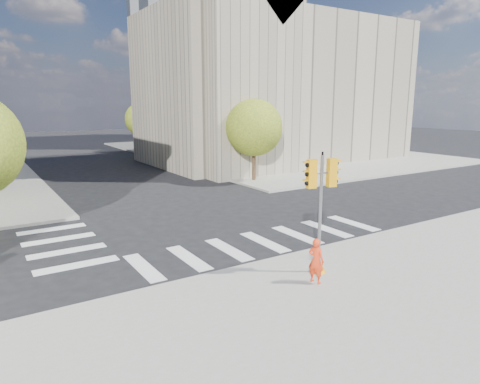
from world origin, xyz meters
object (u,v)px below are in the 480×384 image
traffic_signal (320,223)px  photographer (316,261)px  lamp_near (232,119)px  lamp_far (165,114)px

traffic_signal → photographer: (-0.68, -0.62, -1.00)m
lamp_near → photographer: lamp_near is taller
traffic_signal → lamp_near: bearing=78.5°
lamp_far → photographer: bearing=-105.1°
lamp_near → photographer: size_ratio=5.42×
traffic_signal → photographer: traffic_signal is taller
traffic_signal → photographer: 1.36m
lamp_far → traffic_signal: bearing=-104.3°
traffic_signal → lamp_far: bearing=87.6°
lamp_far → traffic_signal: lamp_far is taller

